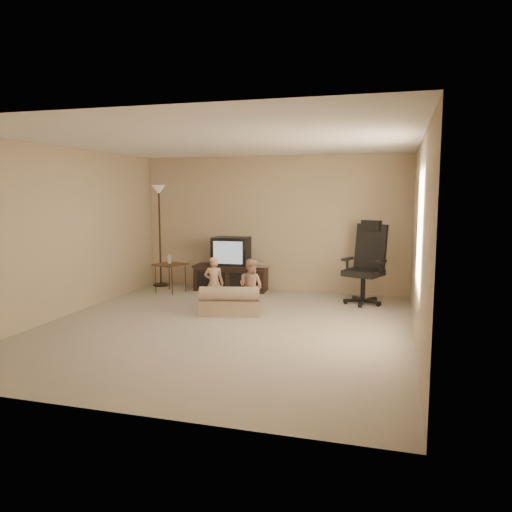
{
  "coord_description": "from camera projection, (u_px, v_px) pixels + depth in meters",
  "views": [
    {
      "loc": [
        2.25,
        -6.27,
        1.85
      ],
      "look_at": [
        0.29,
        0.6,
        0.92
      ],
      "focal_mm": 35.0,
      "sensor_mm": 36.0,
      "label": 1
    }
  ],
  "objects": [
    {
      "name": "side_table",
      "position": [
        170.0,
        265.0,
        9.15
      ],
      "size": [
        0.58,
        0.58,
        0.72
      ],
      "rotation": [
        0.0,
        0.0,
        -0.25
      ],
      "color": "brown",
      "rests_on": "floor"
    },
    {
      "name": "tv_stand",
      "position": [
        232.0,
        268.0,
        9.35
      ],
      "size": [
        1.43,
        0.59,
        1.0
      ],
      "rotation": [
        0.0,
        0.0,
        0.06
      ],
      "color": "black",
      "rests_on": "floor"
    },
    {
      "name": "floor_lamp",
      "position": [
        159.0,
        213.0,
        9.68
      ],
      "size": [
        0.31,
        0.31,
        1.97
      ],
      "color": "#2F1F15",
      "rests_on": "floor"
    },
    {
      "name": "room_shell",
      "position": [
        223.0,
        216.0,
        6.63
      ],
      "size": [
        5.5,
        5.5,
        5.5
      ],
      "color": "silver",
      "rests_on": "floor"
    },
    {
      "name": "child_sofa",
      "position": [
        230.0,
        303.0,
        7.54
      ],
      "size": [
        1.0,
        0.71,
        0.44
      ],
      "rotation": [
        0.0,
        0.0,
        0.24
      ],
      "color": "tan",
      "rests_on": "floor"
    },
    {
      "name": "office_chair",
      "position": [
        366.0,
        274.0,
        8.25
      ],
      "size": [
        0.82,
        0.84,
        1.38
      ],
      "rotation": [
        0.0,
        0.0,
        -0.37
      ],
      "color": "black",
      "rests_on": "floor"
    },
    {
      "name": "floor",
      "position": [
        224.0,
        327.0,
        6.83
      ],
      "size": [
        5.5,
        5.5,
        0.0
      ],
      "primitive_type": "plane",
      "color": "#B8AB92",
      "rests_on": "ground"
    },
    {
      "name": "toddler_left",
      "position": [
        214.0,
        284.0,
        7.76
      ],
      "size": [
        0.34,
        0.28,
        0.85
      ],
      "primitive_type": "imported",
      "rotation": [
        0.0,
        0.0,
        3.31
      ],
      "color": "tan",
      "rests_on": "floor"
    },
    {
      "name": "toddler_right",
      "position": [
        251.0,
        286.0,
        7.54
      ],
      "size": [
        0.46,
        0.35,
        0.84
      ],
      "primitive_type": "imported",
      "rotation": [
        0.0,
        0.0,
        2.78
      ],
      "color": "tan",
      "rests_on": "floor"
    }
  ]
}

